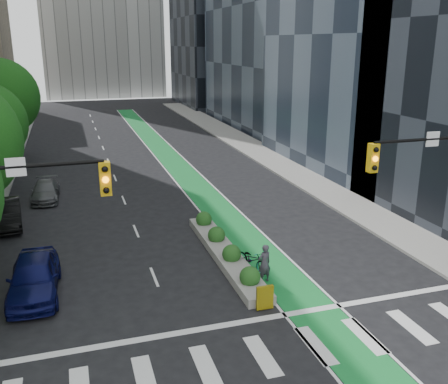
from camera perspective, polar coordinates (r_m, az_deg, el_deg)
ground at (r=18.67m, az=3.23°, el=-16.50°), size 160.00×160.00×0.00m
sidewalk_right at (r=44.41m, az=6.20°, el=3.47°), size 3.60×90.00×0.15m
bike_lane_paint at (r=46.53m, az=-6.32°, el=3.99°), size 2.20×70.00×0.01m
building_dark_end at (r=86.53m, az=-0.19°, el=19.30°), size 14.00×18.00×28.00m
tree_far at (r=47.09m, az=-24.26°, el=9.81°), size 6.60×6.60×9.00m
median_planter at (r=24.71m, az=0.11°, el=-6.74°), size 1.20×10.26×1.10m
bicycle at (r=23.46m, az=3.23°, el=-7.70°), size 1.40×2.12×1.05m
cyclist at (r=22.24m, az=4.64°, el=-8.13°), size 0.73×0.57×1.78m
parked_car_left_near at (r=22.55m, az=-20.90°, el=-9.04°), size 2.14×4.99×1.68m
parked_car_left_mid at (r=31.33m, az=-23.65°, el=-2.29°), size 2.05×4.73×1.52m
parked_car_left_far at (r=35.64m, az=-19.73°, el=0.11°), size 1.89×4.26×1.22m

